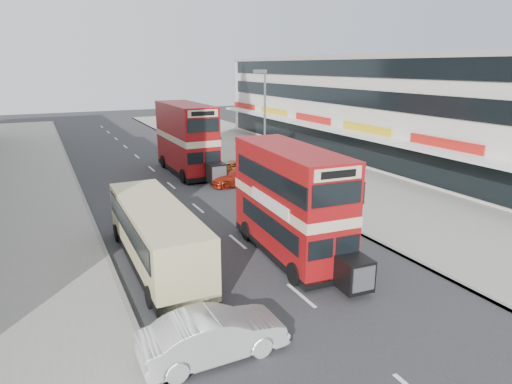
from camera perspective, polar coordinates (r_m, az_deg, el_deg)
ground at (r=16.06m, az=9.65°, el=-15.98°), size 160.00×160.00×0.00m
road_surface at (r=33.10m, az=-10.75°, el=0.83°), size 12.00×90.00×0.01m
pavement_right at (r=37.89m, az=7.00°, el=2.99°), size 12.00×90.00×0.15m
kerb_left at (r=32.12m, az=-21.28°, el=-0.32°), size 0.20×90.00×0.16m
kerb_right at (r=35.10m, az=-1.13°, el=2.08°), size 0.20×90.00×0.16m
commercial_row at (r=43.50m, az=14.73°, el=10.41°), size 9.90×46.20×9.30m
street_lamp at (r=32.69m, az=1.00°, el=9.45°), size 1.00×0.20×8.12m
bus_main at (r=20.04m, az=4.41°, el=-1.26°), size 2.89×8.87×4.81m
bus_second at (r=36.34m, az=-8.84°, el=6.77°), size 2.67×9.69×5.34m
coach at (r=19.83m, az=-12.60°, el=-5.08°), size 2.46×9.36×2.48m
car_left_front at (r=13.95m, az=-5.42°, el=-17.66°), size 4.42×1.58×1.45m
car_right_a at (r=32.45m, az=-1.99°, el=1.96°), size 4.53×2.13×1.28m
car_right_b at (r=35.84m, az=-3.07°, el=3.10°), size 3.91×1.97×1.06m
pedestrian_near at (r=29.50m, az=8.42°, el=1.23°), size 0.69×0.49×1.83m
pedestrian_far at (r=46.37m, az=-4.83°, el=6.56°), size 1.04×0.55×1.69m
cyclist at (r=32.18m, az=-1.91°, el=1.99°), size 0.65×1.63×2.09m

